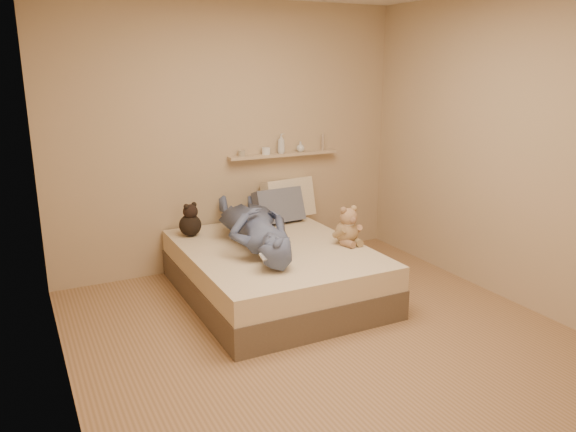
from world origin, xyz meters
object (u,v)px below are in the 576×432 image
bed (274,271)px  dark_plush (190,222)px  pillow_cream (288,199)px  pillow_grey (279,206)px  teddy_bear (348,228)px  person (254,226)px  game_console (270,255)px  wall_shelf (284,155)px

bed → dark_plush: (-0.55, 0.65, 0.36)m
pillow_cream → pillow_grey: bearing=-141.8°
teddy_bear → person: bearing=157.1°
bed → game_console: bearing=-118.1°
game_console → pillow_grey: (0.68, 1.24, 0.03)m
pillow_cream → dark_plush: bearing=-170.7°
dark_plush → bed: bearing=-49.8°
game_console → pillow_grey: bearing=61.3°
bed → wall_shelf: (0.55, 0.91, 0.88)m
pillow_cream → pillow_grey: 0.23m
pillow_cream → person: (-0.70, -0.72, -0.02)m
teddy_bear → pillow_cream: bearing=93.7°
pillow_grey → wall_shelf: 0.55m
bed → person: person is taller
bed → teddy_bear: 0.76m
pillow_cream → bed: bearing=-124.1°
pillow_cream → wall_shelf: wall_shelf is taller
bed → game_console: game_console is taller
person → wall_shelf: bearing=-121.2°
teddy_bear → dark_plush: size_ratio=1.10×
game_console → pillow_grey: size_ratio=0.34×
game_console → pillow_cream: (0.85, 1.38, 0.06)m
bed → pillow_cream: 1.09m
teddy_bear → wall_shelf: (-0.08, 1.12, 0.51)m
bed → dark_plush: size_ratio=5.98×
bed → teddy_bear: teddy_bear is taller
teddy_bear → wall_shelf: wall_shelf is taller
bed → pillow_grey: 0.88m
bed → pillow_grey: (0.38, 0.69, 0.40)m
teddy_bear → person: 0.83m
dark_plush → pillow_cream: pillow_cream is taller
dark_plush → pillow_cream: 1.13m
game_console → person: size_ratio=0.11×
person → pillow_grey: bearing=-122.5°
pillow_cream → wall_shelf: size_ratio=0.46×
person → teddy_bear: bearing=166.5°
teddy_bear → pillow_grey: bearing=105.2°
bed → wall_shelf: wall_shelf is taller
wall_shelf → game_console: bearing=-120.0°
pillow_grey → wall_shelf: bearing=53.0°
pillow_cream → wall_shelf: 0.46m
dark_plush → person: bearing=-52.2°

